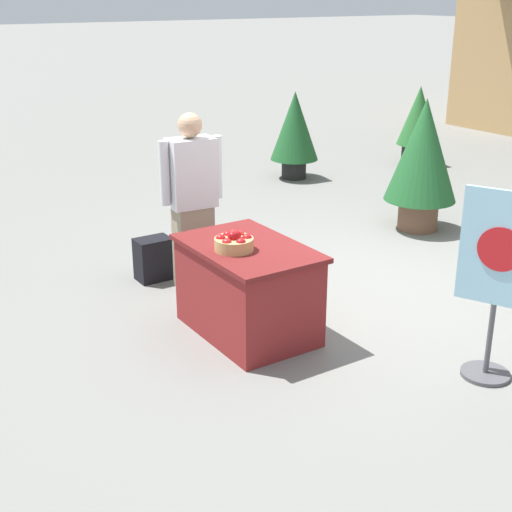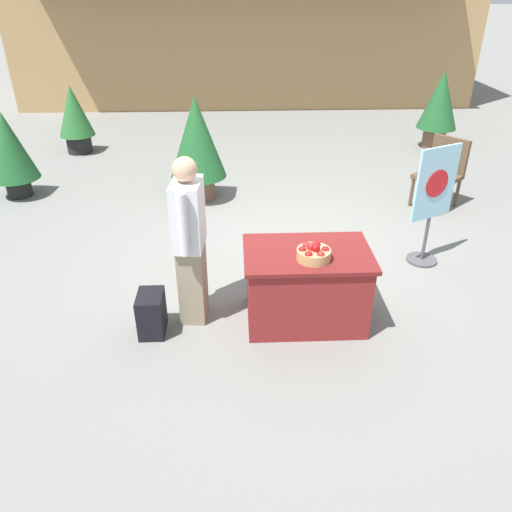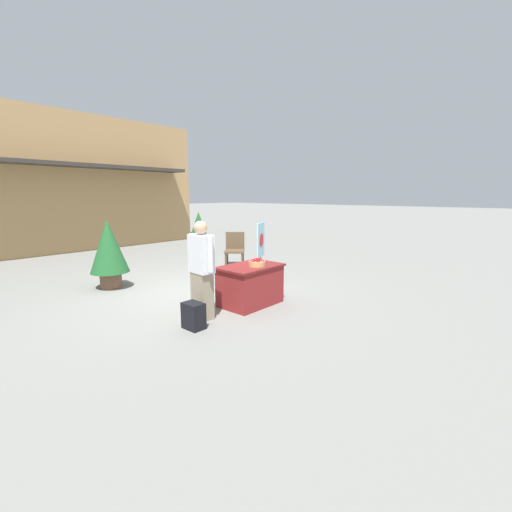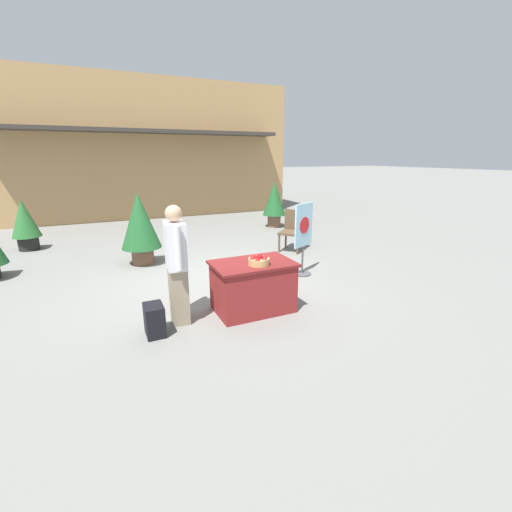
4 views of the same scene
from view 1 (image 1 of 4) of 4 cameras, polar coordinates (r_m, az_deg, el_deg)
The scene contains 9 objects.
ground_plane at distance 6.84m, azimuth 9.63°, elevation -2.83°, with size 120.00×120.00×0.00m, color slate.
display_table at distance 5.82m, azimuth -0.67°, elevation -2.69°, with size 1.20×0.79×0.76m.
apple_basket at distance 5.57m, azimuth -1.78°, elevation 1.12°, with size 0.31×0.31×0.16m.
person_visitor at distance 6.61m, azimuth -5.12°, elevation 4.36°, with size 0.29×0.61×1.66m.
backpack at distance 7.04m, azimuth -8.19°, elevation -0.23°, with size 0.24×0.34×0.42m.
poster_board at distance 5.28m, azimuth 18.74°, elevation -1.75°, with size 0.53×0.36×1.42m.
potted_plant_far_right at distance 11.92m, azimuth 12.86°, elevation 10.44°, with size 0.66×0.66×1.26m.
potted_plant_near_right at distance 8.50m, azimuth 13.19°, elevation 7.81°, with size 0.84×0.84×1.54m.
potted_plant_far_left at distance 10.76m, azimuth 3.11°, elevation 10.12°, with size 0.71×0.71×1.30m.
Camera 1 is at (4.58, -4.33, 2.67)m, focal length 50.00 mm.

